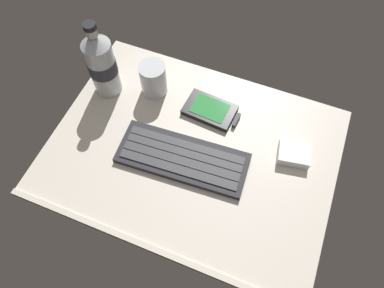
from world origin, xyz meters
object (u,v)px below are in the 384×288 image
(juice_cup, at_px, (153,80))
(water_bottle, at_px, (102,64))
(handheld_device, at_px, (212,111))
(charger_block, at_px, (294,154))
(keyboard, at_px, (183,158))

(juice_cup, height_order, water_bottle, water_bottle)
(handheld_device, distance_m, juice_cup, 0.16)
(juice_cup, relative_size, charger_block, 1.21)
(keyboard, height_order, handheld_device, keyboard)
(water_bottle, relative_size, charger_block, 2.97)
(charger_block, bearing_deg, handheld_device, 167.79)
(handheld_device, bearing_deg, juice_cup, 175.95)
(water_bottle, bearing_deg, handheld_device, 5.69)
(keyboard, height_order, charger_block, charger_block)
(keyboard, relative_size, water_bottle, 1.42)
(keyboard, xyz_separation_m, charger_block, (0.23, 0.10, 0.00))
(handheld_device, distance_m, water_bottle, 0.28)
(keyboard, xyz_separation_m, water_bottle, (-0.25, 0.12, 0.08))
(handheld_device, relative_size, charger_block, 1.89)
(handheld_device, height_order, juice_cup, juice_cup)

